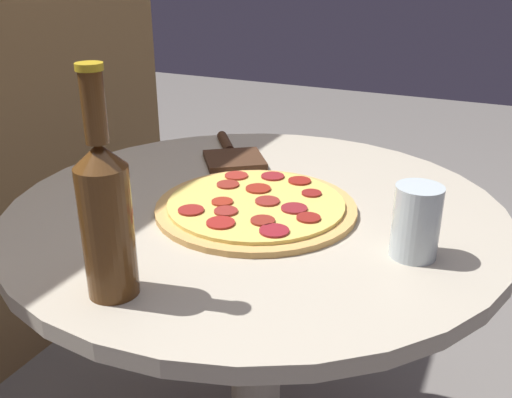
% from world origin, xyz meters
% --- Properties ---
extents(table, '(0.83, 0.83, 0.69)m').
position_xyz_m(table, '(0.00, 0.00, 0.49)').
color(table, '#B2A893').
rests_on(table, ground_plane).
extents(pizza, '(0.33, 0.33, 0.02)m').
position_xyz_m(pizza, '(-0.02, -0.01, 0.70)').
color(pizza, tan).
rests_on(pizza, table).
extents(beer_bottle, '(0.06, 0.06, 0.28)m').
position_xyz_m(beer_bottle, '(-0.32, 0.04, 0.80)').
color(beer_bottle, '#563314').
rests_on(beer_bottle, table).
extents(pizza_paddle, '(0.22, 0.19, 0.02)m').
position_xyz_m(pizza_paddle, '(0.19, 0.15, 0.70)').
color(pizza_paddle, '#422819').
rests_on(pizza_paddle, table).
extents(drinking_glass, '(0.07, 0.07, 0.10)m').
position_xyz_m(drinking_glass, '(-0.07, -0.27, 0.74)').
color(drinking_glass, silver).
rests_on(drinking_glass, table).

